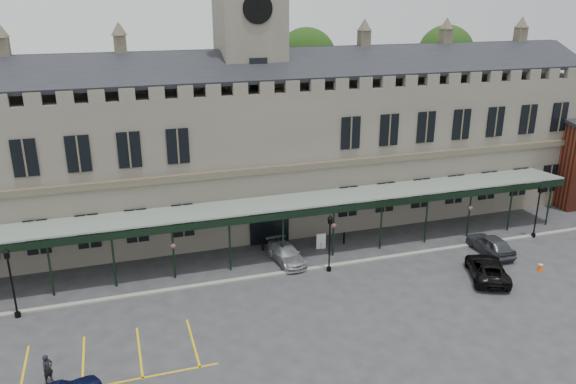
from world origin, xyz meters
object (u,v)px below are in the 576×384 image
object	(u,v)px
sign_board	(321,241)
car_right_a	(490,244)
traffic_cone	(541,266)
station_building	(253,150)
lamp_post_right	(538,206)
person_a	(48,369)
lamp_post_mid	(330,238)
car_taxi	(286,254)
lamp_post_left	(11,276)
car_van	(487,269)
clock_tower	(251,71)

from	to	relation	value
sign_board	car_right_a	distance (m)	13.08
traffic_cone	car_right_a	distance (m)	3.98
station_building	car_right_a	distance (m)	20.64
lamp_post_right	car_right_a	xyz separation A→B (m)	(-5.40, -1.52, -1.96)
station_building	lamp_post_right	world-z (taller)	station_building
sign_board	person_a	distance (m)	22.04
lamp_post_mid	car_taxi	bearing A→B (deg)	136.78
traffic_cone	car_right_a	bearing A→B (deg)	115.29
lamp_post_left	person_a	size ratio (longest dim) A/B	2.93
lamp_post_left	sign_board	xyz separation A→B (m)	(21.54, 3.57, -2.20)
car_taxi	car_van	world-z (taller)	car_van
station_building	sign_board	xyz separation A→B (m)	(3.57, -7.30, -5.85)
sign_board	clock_tower	bearing A→B (deg)	123.98
lamp_post_left	traffic_cone	xyz separation A→B (m)	(35.41, -4.76, -2.48)
lamp_post_mid	car_taxi	world-z (taller)	lamp_post_mid
traffic_cone	car_van	distance (m)	4.47
car_taxi	traffic_cone	bearing A→B (deg)	-28.56
car_taxi	lamp_post_left	bearing A→B (deg)	-179.63
car_van	car_taxi	bearing A→B (deg)	-4.43
lamp_post_right	car_van	bearing A→B (deg)	-149.15
station_building	person_a	distance (m)	24.61
car_van	lamp_post_mid	bearing A→B (deg)	0.24
car_right_a	person_a	world-z (taller)	person_a
lamp_post_right	lamp_post_left	bearing A→B (deg)	-179.49
lamp_post_left	car_van	world-z (taller)	lamp_post_left
station_building	car_right_a	bearing A→B (deg)	-37.40
lamp_post_mid	traffic_cone	xyz separation A→B (m)	(14.68, -4.61, -2.26)
car_right_a	sign_board	bearing A→B (deg)	-20.56
lamp_post_mid	traffic_cone	world-z (taller)	lamp_post_mid
sign_board	car_taxi	distance (m)	3.57
car_van	person_a	distance (m)	28.73
clock_tower	car_right_a	xyz separation A→B (m)	(15.75, -12.13, -12.35)
lamp_post_right	car_van	xyz separation A→B (m)	(-8.15, -4.87, -2.02)
clock_tower	car_right_a	size ratio (longest dim) A/B	5.54
traffic_cone	person_a	world-z (taller)	person_a
clock_tower	lamp_post_left	xyz separation A→B (m)	(-17.97, -10.95, -10.29)
clock_tower	lamp_post_mid	bearing A→B (deg)	-76.00
station_building	traffic_cone	size ratio (longest dim) A/B	86.46
clock_tower	sign_board	bearing A→B (deg)	-64.22
traffic_cone	lamp_post_mid	bearing A→B (deg)	162.55
lamp_post_left	person_a	world-z (taller)	lamp_post_left
person_a	car_taxi	bearing A→B (deg)	-13.33
car_right_a	person_a	bearing A→B (deg)	11.78
station_building	clock_tower	xyz separation A→B (m)	(0.00, 0.09, 6.64)
traffic_cone	sign_board	size ratio (longest dim) A/B	0.54
car_van	car_right_a	xyz separation A→B (m)	(2.75, 3.35, 0.05)
lamp_post_left	car_right_a	xyz separation A→B (m)	(33.72, -1.18, -2.06)
lamp_post_left	car_right_a	bearing A→B (deg)	-2.00
station_building	lamp_post_mid	size ratio (longest dim) A/B	13.66
traffic_cone	car_van	xyz separation A→B (m)	(-4.45, 0.23, 0.37)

